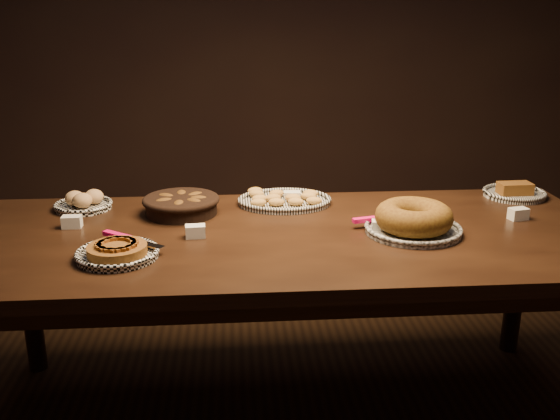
{
  "coord_description": "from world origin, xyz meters",
  "views": [
    {
      "loc": [
        -0.19,
        -2.13,
        1.52
      ],
      "look_at": [
        -0.02,
        0.05,
        0.82
      ],
      "focal_mm": 40.0,
      "sensor_mm": 36.0,
      "label": 1
    }
  ],
  "objects": [
    {
      "name": "ground",
      "position": [
        0.0,
        0.0,
        0.0
      ],
      "size": [
        5.0,
        5.0,
        0.0
      ],
      "primitive_type": "plane",
      "color": "black",
      "rests_on": "ground"
    },
    {
      "name": "buffet_table",
      "position": [
        0.0,
        0.0,
        0.68
      ],
      "size": [
        2.4,
        1.0,
        0.75
      ],
      "color": "black",
      "rests_on": "ground"
    },
    {
      "name": "apple_tart_plate",
      "position": [
        -0.58,
        -0.2,
        0.77
      ],
      "size": [
        0.29,
        0.31,
        0.05
      ],
      "rotation": [
        0.0,
        0.0,
        0.23
      ],
      "color": "white",
      "rests_on": "buffet_table"
    },
    {
      "name": "madeleine_platter",
      "position": [
        0.01,
        0.35,
        0.77
      ],
      "size": [
        0.38,
        0.31,
        0.04
      ],
      "rotation": [
        0.0,
        0.0,
        -0.15
      ],
      "color": "black",
      "rests_on": "buffet_table"
    },
    {
      "name": "bundt_cake_plate",
      "position": [
        0.45,
        -0.04,
        0.8
      ],
      "size": [
        0.39,
        0.35,
        0.11
      ],
      "rotation": [
        0.0,
        0.0,
        -0.18
      ],
      "color": "black",
      "rests_on": "buffet_table"
    },
    {
      "name": "croissant_basket",
      "position": [
        -0.4,
        0.25,
        0.79
      ],
      "size": [
        0.31,
        0.31,
        0.08
      ],
      "rotation": [
        0.0,
        0.0,
        0.11
      ],
      "color": "black",
      "rests_on": "buffet_table"
    },
    {
      "name": "bread_roll_plate",
      "position": [
        -0.8,
        0.34,
        0.78
      ],
      "size": [
        0.23,
        0.23,
        0.07
      ],
      "rotation": [
        0.0,
        0.0,
        -0.36
      ],
      "color": "white",
      "rests_on": "buffet_table"
    },
    {
      "name": "loaf_plate",
      "position": [
        1.02,
        0.38,
        0.77
      ],
      "size": [
        0.27,
        0.27,
        0.06
      ],
      "rotation": [
        0.0,
        0.0,
        0.04
      ],
      "color": "black",
      "rests_on": "buffet_table"
    },
    {
      "name": "tent_cards",
      "position": [
        0.03,
        0.1,
        0.77
      ],
      "size": [
        1.77,
        0.45,
        0.04
      ],
      "color": "white",
      "rests_on": "buffet_table"
    }
  ]
}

